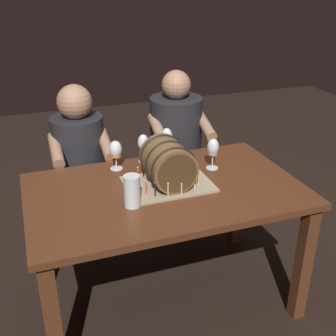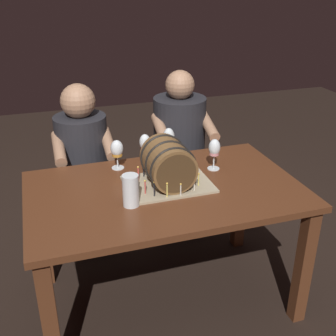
# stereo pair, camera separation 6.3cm
# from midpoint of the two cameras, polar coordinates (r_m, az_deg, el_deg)

# --- Properties ---
(ground_plane) EXTENTS (8.00, 8.00, 0.00)m
(ground_plane) POSITION_cam_midpoint_polar(r_m,az_deg,el_deg) (2.62, -1.06, -17.13)
(ground_plane) COLOR black
(dining_table) EXTENTS (1.42, 0.86, 0.74)m
(dining_table) POSITION_cam_midpoint_polar(r_m,az_deg,el_deg) (2.25, -1.19, -5.15)
(dining_table) COLOR #562D19
(dining_table) RESTS_ON ground
(barrel_cake) EXTENTS (0.45, 0.32, 0.25)m
(barrel_cake) POSITION_cam_midpoint_polar(r_m,az_deg,el_deg) (2.17, -0.83, 0.40)
(barrel_cake) COLOR tan
(barrel_cake) RESTS_ON dining_table
(wine_glass_amber) EXTENTS (0.07, 0.07, 0.17)m
(wine_glass_amber) POSITION_cam_midpoint_polar(r_m,az_deg,el_deg) (2.38, -7.85, 2.35)
(wine_glass_amber) COLOR white
(wine_glass_amber) RESTS_ON dining_table
(wine_glass_rose) EXTENTS (0.07, 0.07, 0.18)m
(wine_glass_rose) POSITION_cam_midpoint_polar(r_m,az_deg,el_deg) (2.38, 5.36, 2.62)
(wine_glass_rose) COLOR white
(wine_glass_rose) RESTS_ON dining_table
(wine_glass_red) EXTENTS (0.06, 0.06, 0.17)m
(wine_glass_red) POSITION_cam_midpoint_polar(r_m,az_deg,el_deg) (2.46, -4.10, 3.27)
(wine_glass_red) COLOR white
(wine_glass_red) RESTS_ON dining_table
(wine_glass_white) EXTENTS (0.07, 0.07, 0.19)m
(wine_glass_white) POSITION_cam_midpoint_polar(r_m,az_deg,el_deg) (2.51, -0.89, 3.97)
(wine_glass_white) COLOR white
(wine_glass_white) RESTS_ON dining_table
(beer_pint) EXTENTS (0.08, 0.08, 0.16)m
(beer_pint) POSITION_cam_midpoint_polar(r_m,az_deg,el_deg) (2.01, -5.78, -3.30)
(beer_pint) COLOR white
(beer_pint) RESTS_ON dining_table
(person_seated_left) EXTENTS (0.37, 0.46, 1.14)m
(person_seated_left) POSITION_cam_midpoint_polar(r_m,az_deg,el_deg) (2.86, -12.21, -1.05)
(person_seated_left) COLOR black
(person_seated_left) RESTS_ON ground
(person_seated_right) EXTENTS (0.42, 0.50, 1.18)m
(person_seated_right) POSITION_cam_midpoint_polar(r_m,az_deg,el_deg) (2.99, 0.45, 1.32)
(person_seated_right) COLOR black
(person_seated_right) RESTS_ON ground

